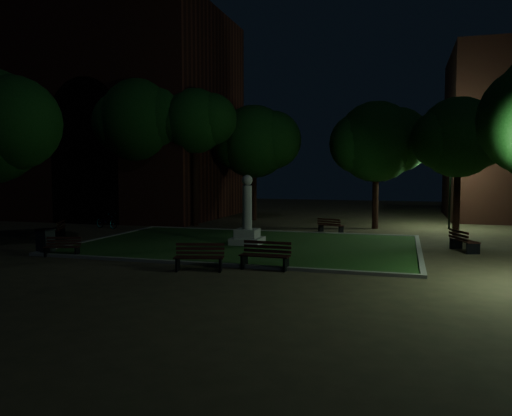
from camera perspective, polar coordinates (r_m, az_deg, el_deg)
The scene contains 20 objects.
ground at distance 21.31m, azimuth -2.64°, elevation -5.09°, with size 80.00×80.00×0.00m, color #443A26.
lawn at distance 23.18m, azimuth -1.01°, elevation -4.22°, with size 15.00×10.00×0.08m, color #24491A.
lawn_kerb at distance 23.17m, azimuth -1.01°, elevation -4.17°, with size 15.40×10.40×0.12m.
monument at distance 23.06m, azimuth -1.01°, elevation -1.97°, with size 1.40×1.40×3.20m.
building_main at distance 40.82m, azimuth -17.71°, elevation 9.56°, with size 20.00×12.00×15.00m.
tree_north_wl at distance 31.70m, azimuth -6.88°, elevation 9.83°, with size 4.96×4.05×8.60m.
tree_north_er at distance 30.56m, azimuth 13.79°, elevation 7.36°, with size 5.85×4.78×7.57m.
tree_ne at distance 28.74m, azimuth 22.33°, elevation 7.48°, with size 5.23×4.27×7.37m.
tree_nw at distance 33.18m, azimuth -12.64°, elevation 9.66°, with size 6.80×5.55×9.43m.
tree_far_north at distance 34.93m, azimuth -0.06°, elevation 7.60°, with size 6.19×5.05×8.03m.
lamppost_nw at distance 34.33m, azimuth -13.78°, elevation 3.32°, with size 1.18×0.28×4.21m.
lamppost_ne at distance 31.74m, azimuth 21.33°, elevation 3.32°, with size 1.18×0.28×4.43m.
bench_near_left at distance 17.49m, azimuth -6.48°, elevation -5.70°, with size 1.80×1.00×0.94m.
bench_near_right at distance 17.64m, azimuth 1.09°, elevation -5.54°, with size 1.78×0.67×0.97m.
bench_west_near at distance 21.75m, azimuth -21.25°, elevation -4.21°, with size 1.49×0.88×0.77m.
bench_left_side at distance 27.67m, azimuth -21.76°, elevation -2.34°, with size 1.20×1.73×0.90m.
bench_right_side at distance 23.23m, azimuth 22.57°, elevation -3.54°, with size 1.16×1.79×0.93m.
bench_far_side at distance 28.31m, azimuth 8.50°, elevation -2.04°, with size 1.55×1.01×0.80m.
trash_bin at distance 22.69m, azimuth -22.91°, elevation -3.50°, with size 0.67×0.67×1.04m.
bicycle at distance 31.27m, azimuth -16.70°, elevation -1.41°, with size 0.62×1.79×0.94m, color black.
Camera 1 is at (6.93, -19.85, 3.45)m, focal length 35.00 mm.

